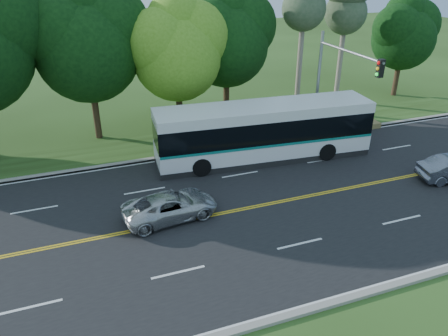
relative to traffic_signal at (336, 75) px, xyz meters
name	(u,v)px	position (x,y,z in m)	size (l,w,h in m)	color
ground	(275,203)	(-6.49, -5.40, -4.67)	(120.00, 120.00, 0.00)	#2A4416
road	(275,203)	(-6.49, -5.40, -4.66)	(60.00, 14.00, 0.02)	black
curb_north	(226,148)	(-6.49, 1.75, -4.60)	(60.00, 0.30, 0.15)	gray
curb_south	(360,295)	(-6.49, -12.55, -4.60)	(60.00, 0.30, 0.15)	gray
grass_verge	(217,138)	(-6.49, 3.60, -4.62)	(60.00, 4.00, 0.10)	#2A4416
lane_markings	(273,203)	(-6.59, -5.40, -4.65)	(57.60, 13.82, 0.00)	gold
tree_row	(123,34)	(-11.65, 6.73, 2.06)	(44.70, 9.10, 13.84)	black
bougainvillea_hedge	(316,120)	(0.69, 2.75, -3.95)	(9.50, 2.25, 1.50)	maroon
traffic_signal	(336,75)	(0.00, 0.00, 0.00)	(0.42, 6.10, 7.00)	#909398
transit_bus	(264,133)	(-4.86, -0.33, -2.97)	(13.19, 3.86, 3.40)	white
suv	(170,206)	(-11.79, -4.90, -4.02)	(2.09, 4.53, 1.26)	silver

